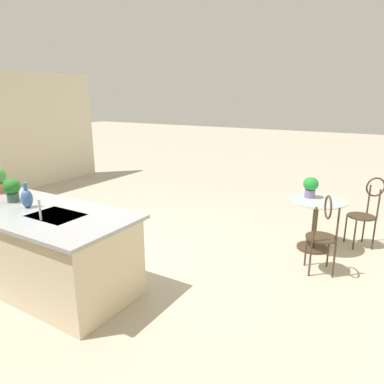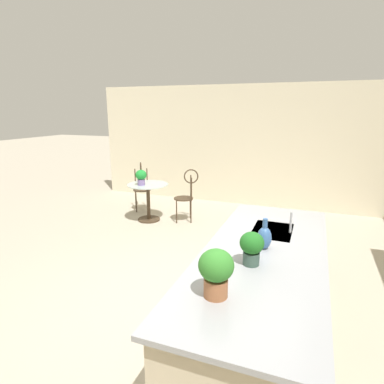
% 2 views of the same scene
% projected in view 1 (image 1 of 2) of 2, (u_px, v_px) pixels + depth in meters
% --- Properties ---
extents(ground_plane, '(40.00, 40.00, 0.00)m').
position_uv_depth(ground_plane, '(103.00, 258.00, 4.77)').
color(ground_plane, '#B2A893').
extents(kitchen_island, '(2.80, 1.06, 0.92)m').
position_uv_depth(kitchen_island, '(29.00, 244.00, 4.09)').
color(kitchen_island, beige).
rests_on(kitchen_island, ground).
extents(bistro_table, '(0.80, 0.80, 0.74)m').
position_uv_depth(bistro_table, '(315.00, 220.00, 4.94)').
color(bistro_table, '#3D2D1E').
rests_on(bistro_table, ground).
extents(chair_near_window, '(0.53, 0.53, 1.04)m').
position_uv_depth(chair_near_window, '(366.00, 209.00, 5.01)').
color(chair_near_window, '#3D2D1E').
rests_on(chair_near_window, ground).
extents(chair_by_island, '(0.50, 0.52, 1.04)m').
position_uv_depth(chair_by_island, '(323.00, 231.00, 4.20)').
color(chair_by_island, '#3D2D1E').
rests_on(chair_by_island, ground).
extents(sink_faucet, '(0.02, 0.02, 0.22)m').
position_uv_depth(sink_faucet, '(40.00, 210.00, 3.52)').
color(sink_faucet, '#B2B5BA').
rests_on(sink_faucet, kitchen_island).
extents(potted_plant_on_table, '(0.21, 0.21, 0.30)m').
position_uv_depth(potted_plant_on_table, '(311.00, 186.00, 4.94)').
color(potted_plant_on_table, '#7A669E').
rests_on(potted_plant_on_table, bistro_table).
extents(potted_plant_counter_near, '(0.20, 0.20, 0.28)m').
position_uv_depth(potted_plant_counter_near, '(12.00, 189.00, 4.13)').
color(potted_plant_counter_near, '#385147').
rests_on(potted_plant_counter_near, kitchen_island).
extents(vase_on_counter, '(0.13, 0.13, 0.29)m').
position_uv_depth(vase_on_counter, '(27.00, 198.00, 3.93)').
color(vase_on_counter, '#386099').
rests_on(vase_on_counter, kitchen_island).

